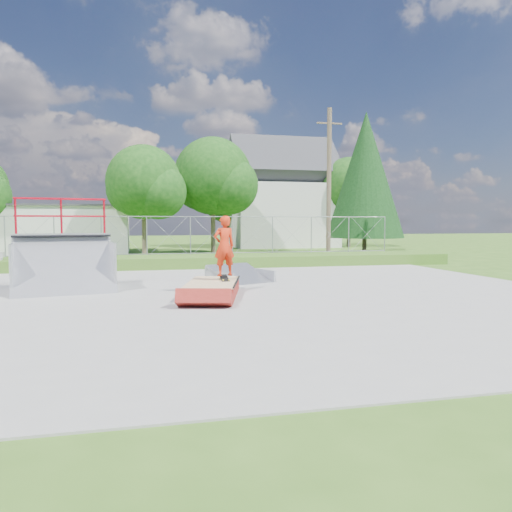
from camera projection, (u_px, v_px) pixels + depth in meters
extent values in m
plane|color=#345A19|center=(232.00, 299.00, 13.30)|extent=(120.00, 120.00, 0.00)
cube|color=gray|center=(232.00, 298.00, 13.29)|extent=(20.00, 16.00, 0.04)
cube|color=#345A19|center=(193.00, 261.00, 22.50)|extent=(24.00, 3.00, 0.50)
cube|color=maroon|center=(213.00, 289.00, 13.70)|extent=(1.94, 2.95, 0.38)
cube|color=tan|center=(213.00, 282.00, 13.69)|extent=(1.96, 2.98, 0.03)
cube|color=black|center=(224.00, 278.00, 14.08)|extent=(0.25, 0.80, 0.13)
imported|color=red|center=(224.00, 248.00, 14.02)|extent=(0.69, 0.53, 1.69)
cube|color=beige|center=(50.00, 230.00, 32.69)|extent=(10.00, 6.00, 3.00)
cube|color=beige|center=(282.00, 216.00, 40.43)|extent=(8.00, 6.00, 5.00)
cube|color=#343439|center=(282.00, 174.00, 40.20)|extent=(8.40, 6.08, 6.08)
cylinder|color=brown|center=(329.00, 185.00, 26.40)|extent=(0.24, 0.24, 8.00)
cylinder|color=brown|center=(144.00, 235.00, 30.21)|extent=(0.30, 0.30, 2.45)
sphere|color=#113D10|center=(144.00, 182.00, 29.99)|extent=(4.48, 4.48, 4.48)
sphere|color=#113D10|center=(158.00, 191.00, 29.68)|extent=(3.36, 3.36, 3.36)
cylinder|color=brown|center=(213.00, 231.00, 33.18)|extent=(0.30, 0.30, 2.80)
sphere|color=#113D10|center=(213.00, 176.00, 32.93)|extent=(5.12, 5.12, 5.12)
sphere|color=#113D10|center=(229.00, 185.00, 32.58)|extent=(3.84, 3.84, 3.84)
cylinder|color=brown|center=(349.00, 231.00, 39.73)|extent=(0.30, 0.30, 2.62)
sphere|color=#113D10|center=(349.00, 188.00, 39.50)|extent=(4.80, 4.80, 4.80)
sphere|color=#113D10|center=(363.00, 195.00, 39.16)|extent=(3.60, 3.60, 3.60)
cylinder|color=brown|center=(229.00, 233.00, 41.55)|extent=(0.30, 0.30, 2.10)
sphere|color=#113D10|center=(229.00, 200.00, 41.36)|extent=(3.84, 3.84, 3.84)
sphere|color=#113D10|center=(238.00, 206.00, 41.09)|extent=(2.88, 2.88, 2.88)
cylinder|color=brown|center=(364.00, 244.00, 32.53)|extent=(0.28, 0.28, 1.20)
cone|color=black|center=(365.00, 175.00, 32.22)|extent=(5.04, 5.04, 8.10)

